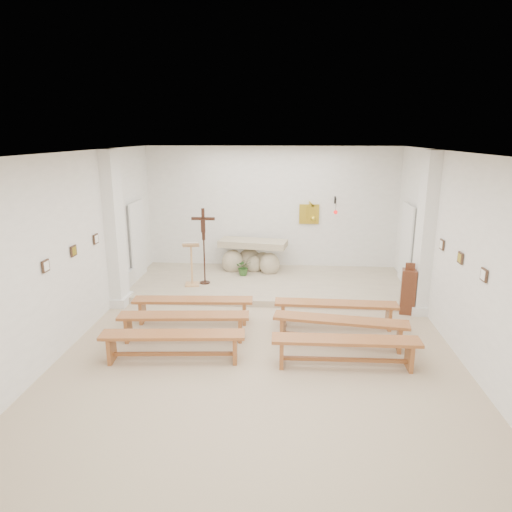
# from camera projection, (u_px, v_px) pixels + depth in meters

# --- Properties ---
(ground) EXTENTS (7.00, 10.00, 0.00)m
(ground) POSITION_uv_depth(u_px,v_px,m) (260.00, 347.00, 8.41)
(ground) COLOR tan
(ground) RESTS_ON ground
(wall_left) EXTENTS (0.02, 10.00, 3.50)m
(wall_left) POSITION_uv_depth(u_px,v_px,m) (67.00, 252.00, 8.20)
(wall_left) COLOR white
(wall_left) RESTS_ON ground
(wall_right) EXTENTS (0.02, 10.00, 3.50)m
(wall_right) POSITION_uv_depth(u_px,v_px,m) (466.00, 259.00, 7.72)
(wall_right) COLOR white
(wall_right) RESTS_ON ground
(wall_back) EXTENTS (7.00, 0.02, 3.50)m
(wall_back) POSITION_uv_depth(u_px,v_px,m) (272.00, 210.00, 12.77)
(wall_back) COLOR white
(wall_back) RESTS_ON ground
(ceiling) EXTENTS (7.00, 10.00, 0.02)m
(ceiling) POSITION_uv_depth(u_px,v_px,m) (261.00, 154.00, 7.51)
(ceiling) COLOR silver
(ceiling) RESTS_ON wall_back
(sanctuary_platform) EXTENTS (6.98, 3.00, 0.15)m
(sanctuary_platform) POSITION_uv_depth(u_px,v_px,m) (269.00, 283.00, 11.77)
(sanctuary_platform) COLOR #BCAE90
(sanctuary_platform) RESTS_ON ground
(pilaster_left) EXTENTS (0.26, 0.55, 3.50)m
(pilaster_left) POSITION_uv_depth(u_px,v_px,m) (115.00, 230.00, 10.12)
(pilaster_left) COLOR white
(pilaster_left) RESTS_ON ground
(pilaster_right) EXTENTS (0.26, 0.55, 3.50)m
(pilaster_right) POSITION_uv_depth(u_px,v_px,m) (425.00, 234.00, 9.66)
(pilaster_right) COLOR white
(pilaster_right) RESTS_ON ground
(gold_wall_relief) EXTENTS (0.55, 0.04, 0.55)m
(gold_wall_relief) POSITION_uv_depth(u_px,v_px,m) (309.00, 214.00, 12.69)
(gold_wall_relief) COLOR gold
(gold_wall_relief) RESTS_ON wall_back
(sanctuary_lamp) EXTENTS (0.11, 0.36, 0.44)m
(sanctuary_lamp) POSITION_uv_depth(u_px,v_px,m) (336.00, 210.00, 12.36)
(sanctuary_lamp) COLOR black
(sanctuary_lamp) RESTS_ON wall_back
(station_frame_left_front) EXTENTS (0.03, 0.20, 0.20)m
(station_frame_left_front) POSITION_uv_depth(u_px,v_px,m) (46.00, 266.00, 7.44)
(station_frame_left_front) COLOR #3E291B
(station_frame_left_front) RESTS_ON wall_left
(station_frame_left_mid) EXTENTS (0.03, 0.20, 0.20)m
(station_frame_left_mid) POSITION_uv_depth(u_px,v_px,m) (74.00, 251.00, 8.40)
(station_frame_left_mid) COLOR #3E291B
(station_frame_left_mid) RESTS_ON wall_left
(station_frame_left_rear) EXTENTS (0.03, 0.20, 0.20)m
(station_frame_left_rear) POSITION_uv_depth(u_px,v_px,m) (96.00, 239.00, 9.36)
(station_frame_left_rear) COLOR #3E291B
(station_frame_left_rear) RESTS_ON wall_left
(station_frame_right_front) EXTENTS (0.03, 0.20, 0.20)m
(station_frame_right_front) POSITION_uv_depth(u_px,v_px,m) (484.00, 275.00, 6.96)
(station_frame_right_front) COLOR #3E291B
(station_frame_right_front) RESTS_ON wall_right
(station_frame_right_mid) EXTENTS (0.03, 0.20, 0.20)m
(station_frame_right_mid) POSITION_uv_depth(u_px,v_px,m) (460.00, 258.00, 7.92)
(station_frame_right_mid) COLOR #3E291B
(station_frame_right_mid) RESTS_ON wall_right
(station_frame_right_rear) EXTENTS (0.03, 0.20, 0.20)m
(station_frame_right_rear) POSITION_uv_depth(u_px,v_px,m) (442.00, 244.00, 8.89)
(station_frame_right_rear) COLOR #3E291B
(station_frame_right_rear) RESTS_ON wall_right
(radiator_left) EXTENTS (0.10, 0.85, 0.52)m
(radiator_left) POSITION_uv_depth(u_px,v_px,m) (128.00, 283.00, 11.18)
(radiator_left) COLOR silver
(radiator_left) RESTS_ON ground
(radiator_right) EXTENTS (0.10, 0.85, 0.52)m
(radiator_right) POSITION_uv_depth(u_px,v_px,m) (413.00, 290.00, 10.71)
(radiator_right) COLOR silver
(radiator_right) RESTS_ON ground
(altar) EXTENTS (1.92, 1.00, 0.94)m
(altar) POSITION_uv_depth(u_px,v_px,m) (252.00, 258.00, 12.56)
(altar) COLOR #B5A98A
(altar) RESTS_ON sanctuary_platform
(lectern) EXTENTS (0.45, 0.40, 1.14)m
(lectern) POSITION_uv_depth(u_px,v_px,m) (192.00, 264.00, 11.26)
(lectern) COLOR tan
(lectern) RESTS_ON sanctuary_platform
(crucifix_stand) EXTENTS (0.58, 0.25, 1.91)m
(crucifix_stand) POSITION_uv_depth(u_px,v_px,m) (204.00, 241.00, 11.27)
(crucifix_stand) COLOR #331910
(crucifix_stand) RESTS_ON sanctuary_platform
(potted_plant) EXTENTS (0.48, 0.44, 0.45)m
(potted_plant) POSITION_uv_depth(u_px,v_px,m) (244.00, 267.00, 12.15)
(potted_plant) COLOR #2F5A24
(potted_plant) RESTS_ON sanctuary_platform
(donation_pedestal) EXTENTS (0.36, 0.36, 1.14)m
(donation_pedestal) POSITION_uv_depth(u_px,v_px,m) (408.00, 291.00, 9.90)
(donation_pedestal) COLOR brown
(donation_pedestal) RESTS_ON ground
(bench_left_front) EXTENTS (2.48, 0.53, 0.52)m
(bench_left_front) POSITION_uv_depth(u_px,v_px,m) (193.00, 305.00, 9.43)
(bench_left_front) COLOR #945A2B
(bench_left_front) RESTS_ON ground
(bench_right_front) EXTENTS (2.47, 0.45, 0.52)m
(bench_right_front) POSITION_uv_depth(u_px,v_px,m) (336.00, 308.00, 9.23)
(bench_right_front) COLOR #945A2B
(bench_right_front) RESTS_ON ground
(bench_left_second) EXTENTS (2.48, 0.59, 0.52)m
(bench_left_second) POSITION_uv_depth(u_px,v_px,m) (184.00, 321.00, 8.61)
(bench_left_second) COLOR #945A2B
(bench_left_second) RESTS_ON ground
(bench_right_second) EXTENTS (2.49, 0.73, 0.52)m
(bench_right_second) POSITION_uv_depth(u_px,v_px,m) (340.00, 325.00, 8.41)
(bench_right_second) COLOR #945A2B
(bench_right_second) RESTS_ON ground
(bench_left_third) EXTENTS (2.48, 0.58, 0.52)m
(bench_left_third) POSITION_uv_depth(u_px,v_px,m) (173.00, 340.00, 7.79)
(bench_left_third) COLOR #945A2B
(bench_left_third) RESTS_ON ground
(bench_right_third) EXTENTS (2.46, 0.42, 0.52)m
(bench_right_third) POSITION_uv_depth(u_px,v_px,m) (345.00, 346.00, 7.59)
(bench_right_third) COLOR #945A2B
(bench_right_third) RESTS_ON ground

